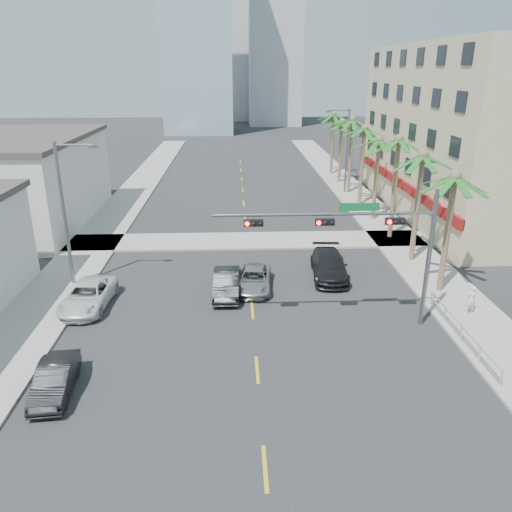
% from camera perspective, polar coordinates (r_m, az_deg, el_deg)
% --- Properties ---
extents(ground, '(260.00, 260.00, 0.00)m').
position_cam_1_polar(ground, '(20.17, 0.68, -19.16)').
color(ground, '#262628').
rests_on(ground, ground).
extents(sidewalk_right, '(4.00, 120.00, 0.15)m').
position_cam_1_polar(sidewalk_right, '(39.86, 16.53, 0.99)').
color(sidewalk_right, gray).
rests_on(sidewalk_right, ground).
extents(sidewalk_left, '(4.00, 120.00, 0.15)m').
position_cam_1_polar(sidewalk_left, '(39.32, -18.74, 0.46)').
color(sidewalk_left, gray).
rests_on(sidewalk_left, ground).
extents(sidewalk_cross, '(80.00, 4.00, 0.15)m').
position_cam_1_polar(sidewalk_cross, '(39.62, -1.06, 1.75)').
color(sidewalk_cross, gray).
rests_on(sidewalk_cross, ground).
extents(building_right, '(15.25, 28.00, 15.00)m').
position_cam_1_polar(building_right, '(51.19, 24.73, 12.77)').
color(building_right, tan).
rests_on(building_right, ground).
extents(building_left_far, '(11.00, 18.00, 7.20)m').
position_cam_1_polar(building_left_far, '(48.19, -25.38, 7.54)').
color(building_left_far, beige).
rests_on(building_left_far, ground).
extents(tower_far_left, '(14.00, 14.00, 48.00)m').
position_cam_1_polar(tower_far_left, '(111.24, -6.85, 26.26)').
color(tower_far_left, '#99B2C6').
rests_on(tower_far_left, ground).
extents(tower_far_center, '(16.00, 16.00, 42.00)m').
position_cam_1_polar(tower_far_center, '(140.71, -3.66, 23.93)').
color(tower_far_center, '#ADADB2').
rests_on(tower_far_center, ground).
extents(traffic_signal_mast, '(11.12, 0.54, 7.20)m').
position_cam_1_polar(traffic_signal_mast, '(25.59, 12.79, 2.26)').
color(traffic_signal_mast, slate).
rests_on(traffic_signal_mast, ground).
extents(palm_tree_0, '(4.80, 4.80, 7.80)m').
position_cam_1_polar(palm_tree_0, '(30.74, 21.79, 8.26)').
color(palm_tree_0, brown).
rests_on(palm_tree_0, ground).
extents(palm_tree_1, '(4.80, 4.80, 8.16)m').
position_cam_1_polar(palm_tree_1, '(35.40, 18.55, 10.71)').
color(palm_tree_1, brown).
rests_on(palm_tree_1, ground).
extents(palm_tree_2, '(4.80, 4.80, 8.52)m').
position_cam_1_polar(palm_tree_2, '(40.20, 16.03, 12.55)').
color(palm_tree_2, brown).
rests_on(palm_tree_2, ground).
extents(palm_tree_3, '(4.80, 4.80, 7.80)m').
position_cam_1_polar(palm_tree_3, '(45.22, 13.92, 12.67)').
color(palm_tree_3, brown).
rests_on(palm_tree_3, ground).
extents(palm_tree_4, '(4.80, 4.80, 8.16)m').
position_cam_1_polar(palm_tree_4, '(50.16, 12.32, 13.94)').
color(palm_tree_4, brown).
rests_on(palm_tree_4, ground).
extents(palm_tree_5, '(4.80, 4.80, 8.52)m').
position_cam_1_polar(palm_tree_5, '(55.15, 10.99, 14.96)').
color(palm_tree_5, brown).
rests_on(palm_tree_5, ground).
extents(palm_tree_6, '(4.80, 4.80, 7.80)m').
position_cam_1_polar(palm_tree_6, '(60.26, 9.82, 14.83)').
color(palm_tree_6, brown).
rests_on(palm_tree_6, ground).
extents(palm_tree_7, '(4.80, 4.80, 8.16)m').
position_cam_1_polar(palm_tree_7, '(65.31, 8.88, 15.62)').
color(palm_tree_7, brown).
rests_on(palm_tree_7, ground).
extents(streetlight_left, '(2.55, 0.25, 9.00)m').
position_cam_1_polar(streetlight_left, '(32.12, -20.82, 5.14)').
color(streetlight_left, slate).
rests_on(streetlight_left, ground).
extents(streetlight_right, '(2.55, 0.25, 9.00)m').
position_cam_1_polar(streetlight_right, '(55.33, 10.18, 12.19)').
color(streetlight_right, slate).
rests_on(streetlight_right, ground).
extents(guardrail, '(0.08, 8.08, 1.00)m').
position_cam_1_polar(guardrail, '(27.13, 22.43, -7.88)').
color(guardrail, silver).
rests_on(guardrail, ground).
extents(car_parked_mid, '(1.72, 4.08, 1.31)m').
position_cam_1_polar(car_parked_mid, '(23.19, -22.00, -12.97)').
color(car_parked_mid, black).
rests_on(car_parked_mid, ground).
extents(car_parked_far, '(2.63, 5.19, 1.41)m').
position_cam_1_polar(car_parked_far, '(30.22, -18.65, -4.34)').
color(car_parked_far, silver).
rests_on(car_parked_far, ground).
extents(car_lane_left, '(1.60, 4.43, 1.45)m').
position_cam_1_polar(car_lane_left, '(30.22, -3.43, -3.16)').
color(car_lane_left, black).
rests_on(car_lane_left, ground).
extents(car_lane_center, '(2.54, 4.75, 1.27)m').
position_cam_1_polar(car_lane_center, '(31.04, -0.27, -2.65)').
color(car_lane_center, '#A9AAAE').
rests_on(car_lane_center, ground).
extents(car_lane_right, '(2.59, 5.56, 1.57)m').
position_cam_1_polar(car_lane_right, '(33.07, 8.36, -1.09)').
color(car_lane_right, black).
rests_on(car_lane_right, ground).
extents(pedestrian, '(0.69, 0.55, 1.65)m').
position_cam_1_polar(pedestrian, '(30.03, 23.35, -4.58)').
color(pedestrian, white).
rests_on(pedestrian, sidewalk_right).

